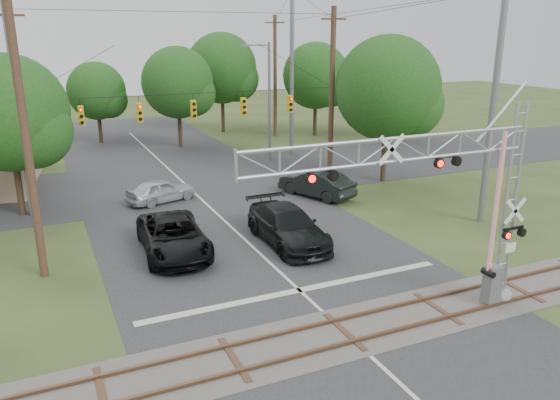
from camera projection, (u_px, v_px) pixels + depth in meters
name	position (u px, v px, depth m)	size (l,w,h in m)	color
ground	(378.00, 364.00, 16.92)	(160.00, 160.00, 0.00)	#2E3F1D
road_main	(257.00, 251.00, 25.63)	(14.00, 90.00, 0.02)	#272629
road_cross	(181.00, 181.00, 37.83)	(90.00, 12.00, 0.02)	#272629
railroad_track	(345.00, 332.00, 18.66)	(90.00, 3.20, 0.17)	#4E4944
crossing_gantry	(443.00, 193.00, 18.32)	(11.12, 0.97, 7.58)	gray
traffic_signal_span	(208.00, 104.00, 33.04)	(19.34, 0.36, 11.50)	slate
pickup_black	(173.00, 236.00, 25.20)	(2.81, 6.09, 1.69)	black
car_dark	(288.00, 226.00, 26.41)	(2.47, 6.08, 1.76)	black
sedan_silver	(161.00, 190.00, 32.99)	(1.69, 4.19, 1.43)	#ACADB4
suv_dark	(316.00, 183.00, 34.09)	(1.77, 5.08, 1.67)	black
streetlight	(267.00, 96.00, 42.77)	(2.45, 0.26, 9.19)	slate
utility_poles	(230.00, 88.00, 36.17)	(26.47, 28.59, 13.76)	#3E281C
treeline	(169.00, 84.00, 44.06)	(55.79, 30.47, 10.00)	#382819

